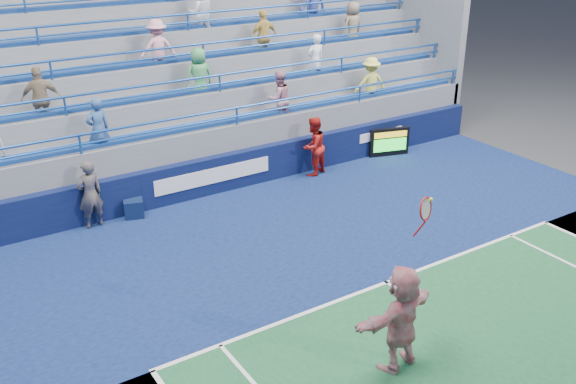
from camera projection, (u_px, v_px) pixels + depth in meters
ground at (386, 283)px, 14.09m from camera, size 120.00×120.00×0.00m
sponsor_wall at (242, 169)px, 18.87m from camera, size 18.00×0.32×1.10m
bleacher_stand at (186, 106)px, 21.37m from camera, size 18.00×5.60×6.13m
serve_speed_board at (389, 142)px, 21.26m from camera, size 1.36×0.52×0.95m
judge_chair at (133, 207)px, 17.07m from camera, size 0.62×0.63×0.89m
tennis_player at (401, 318)px, 11.15m from camera, size 1.93×0.85×3.23m
line_judge at (90, 194)px, 16.25m from camera, size 0.72×0.53×1.82m
ball_girl at (313, 147)px, 19.55m from camera, size 1.07×0.95×1.84m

